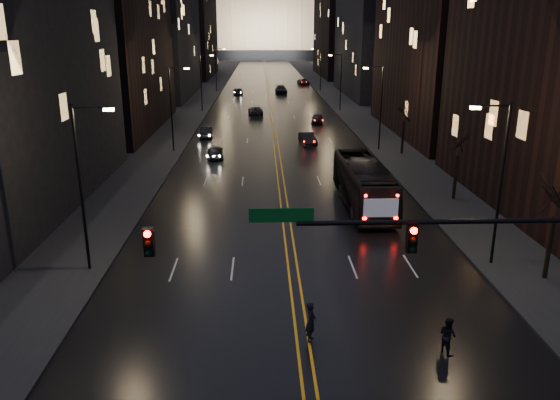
{
  "coord_description": "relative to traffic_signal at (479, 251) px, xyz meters",
  "views": [
    {
      "loc": [
        -1.65,
        -17.36,
        12.47
      ],
      "look_at": [
        -0.66,
        11.14,
        3.56
      ],
      "focal_mm": 35.0,
      "sensor_mm": 36.0,
      "label": 1
    }
  ],
  "objects": [
    {
      "name": "tree_right_far",
      "position": [
        7.09,
        38.0,
        -0.58
      ],
      "size": [
        2.4,
        2.4,
        6.65
      ],
      "color": "black",
      "rests_on": "ground"
    },
    {
      "name": "building_right_dist",
      "position": [
        15.09,
        140.0,
        5.9
      ],
      "size": [
        12.0,
        40.0,
        22.0
      ],
      "primitive_type": "cube",
      "color": "black",
      "rests_on": "ground"
    },
    {
      "name": "tree_right_near",
      "position": [
        7.09,
        8.0,
        -0.58
      ],
      "size": [
        2.4,
        2.4,
        6.65
      ],
      "color": "black",
      "rests_on": "ground"
    },
    {
      "name": "building_right_mid",
      "position": [
        15.09,
        92.0,
        7.9
      ],
      "size": [
        12.0,
        34.0,
        26.0
      ],
      "primitive_type": "cube",
      "color": "black",
      "rests_on": "ground"
    },
    {
      "name": "streetlamp_right_near",
      "position": [
        4.91,
        10.0,
        -0.02
      ],
      "size": [
        2.13,
        0.25,
        9.0
      ],
      "color": "black",
      "rests_on": "ground"
    },
    {
      "name": "sidewalk_right",
      "position": [
        8.09,
        130.0,
        -5.02
      ],
      "size": [
        8.0,
        320.0,
        0.16
      ],
      "primitive_type": "cube",
      "color": "black",
      "rests_on": "ground"
    },
    {
      "name": "tree_right_mid",
      "position": [
        7.09,
        22.0,
        -0.58
      ],
      "size": [
        2.4,
        2.4,
        6.65
      ],
      "color": "black",
      "rests_on": "ground"
    },
    {
      "name": "receding_car_b",
      "position": [
        0.26,
        58.28,
        -4.42
      ],
      "size": [
        2.15,
        4.2,
        1.37
      ],
      "primitive_type": "imported",
      "rotation": [
        0.0,
        0.0,
        -0.14
      ],
      "color": "black",
      "rests_on": "ground"
    },
    {
      "name": "bus",
      "position": [
        -0.1,
        20.89,
        -3.44
      ],
      "size": [
        2.9,
        11.97,
        3.33
      ],
      "primitive_type": "imported",
      "rotation": [
        0.0,
        0.0,
        0.01
      ],
      "color": "black",
      "rests_on": "ground"
    },
    {
      "name": "receding_car_d",
      "position": [
        2.59,
        114.5,
        -4.42
      ],
      "size": [
        2.83,
        5.17,
        1.37
      ],
      "primitive_type": "imported",
      "rotation": [
        0.0,
        0.0,
        0.11
      ],
      "color": "black",
      "rests_on": "ground"
    },
    {
      "name": "sidewalk_left",
      "position": [
        -19.91,
        130.0,
        -5.02
      ],
      "size": [
        8.0,
        320.0,
        0.16
      ],
      "primitive_type": "cube",
      "color": "black",
      "rests_on": "ground"
    },
    {
      "name": "oncoming_car_a",
      "position": [
        -12.25,
        36.98,
        -4.43
      ],
      "size": [
        1.92,
        4.06,
        1.34
      ],
      "primitive_type": "imported",
      "rotation": [
        0.0,
        0.0,
        3.23
      ],
      "color": "black",
      "rests_on": "ground"
    },
    {
      "name": "streetlamp_left_far",
      "position": [
        -16.72,
        70.0,
        -0.02
      ],
      "size": [
        2.13,
        0.25,
        9.0
      ],
      "color": "black",
      "rests_on": "ground"
    },
    {
      "name": "streetlamp_left_dist",
      "position": [
        -16.72,
        100.0,
        -0.02
      ],
      "size": [
        2.13,
        0.25,
        9.0
      ],
      "color": "black",
      "rests_on": "ground"
    },
    {
      "name": "center_line",
      "position": [
        -5.91,
        130.0,
        -5.08
      ],
      "size": [
        0.62,
        320.0,
        0.01
      ],
      "primitive_type": "cube",
      "color": "orange",
      "rests_on": "road"
    },
    {
      "name": "ground",
      "position": [
        -5.91,
        0.0,
        -5.1
      ],
      "size": [
        900.0,
        900.0,
        0.0
      ],
      "primitive_type": "plane",
      "color": "black",
      "rests_on": "ground"
    },
    {
      "name": "building_left_mid",
      "position": [
        -26.91,
        54.0,
        8.9
      ],
      "size": [
        12.0,
        30.0,
        28.0
      ],
      "primitive_type": "cube",
      "color": "black",
      "rests_on": "ground"
    },
    {
      "name": "building_left_far",
      "position": [
        -26.91,
        92.0,
        4.9
      ],
      "size": [
        12.0,
        34.0,
        20.0
      ],
      "primitive_type": "cube",
      "color": "black",
      "rests_on": "ground"
    },
    {
      "name": "traffic_signal",
      "position": [
        0.0,
        0.0,
        0.0
      ],
      "size": [
        17.29,
        0.45,
        7.0
      ],
      "color": "black",
      "rests_on": "ground"
    },
    {
      "name": "pedestrian_b",
      "position": [
        -0.17,
        1.6,
        -4.31
      ],
      "size": [
        0.71,
        0.88,
        1.59
      ],
      "primitive_type": "imported",
      "rotation": [
        0.0,
        0.0,
        2.0
      ],
      "color": "black",
      "rests_on": "ground"
    },
    {
      "name": "receding_car_c",
      "position": [
        -3.41,
        95.96,
        -4.31
      ],
      "size": [
        2.47,
        5.56,
        1.58
      ],
      "primitive_type": "imported",
      "rotation": [
        0.0,
        0.0,
        0.05
      ],
      "color": "black",
      "rests_on": "ground"
    },
    {
      "name": "building_left_dist",
      "position": [
        -26.91,
        140.0,
        6.9
      ],
      "size": [
        12.0,
        40.0,
        24.0
      ],
      "primitive_type": "cube",
      "color": "black",
      "rests_on": "ground"
    },
    {
      "name": "streetlamp_left_near",
      "position": [
        -16.72,
        10.0,
        -0.02
      ],
      "size": [
        2.13,
        0.25,
        9.0
      ],
      "color": "black",
      "rests_on": "ground"
    },
    {
      "name": "pedestrian_a",
      "position": [
        -5.58,
        2.67,
        -4.22
      ],
      "size": [
        0.57,
        0.73,
        1.78
      ],
      "primitive_type": "imported",
      "rotation": [
        0.0,
        0.0,
        1.33
      ],
      "color": "black",
      "rests_on": "ground"
    },
    {
      "name": "oncoming_car_d",
      "position": [
        -12.15,
        93.9,
        -4.44
      ],
      "size": [
        2.25,
        4.72,
        1.33
      ],
      "primitive_type": "imported",
      "rotation": [
        0.0,
        0.0,
        3.23
      ],
      "color": "black",
      "rests_on": "ground"
    },
    {
      "name": "road",
      "position": [
        -5.91,
        130.0,
        -5.09
      ],
      "size": [
        20.0,
        320.0,
        0.02
      ],
      "primitive_type": "cube",
      "color": "black",
      "rests_on": "ground"
    },
    {
      "name": "oncoming_car_c",
      "position": [
        -8.41,
        66.48,
        -4.46
      ],
      "size": [
        2.38,
        4.71,
        1.28
      ],
      "primitive_type": "imported",
      "rotation": [
        0.0,
        0.0,
        3.2
      ],
      "color": "black",
      "rests_on": "ground"
    },
    {
      "name": "streetlamp_right_dist",
      "position": [
        4.91,
        100.0,
        -0.02
      ],
      "size": [
        2.13,
        0.25,
        9.0
      ],
      "color": "black",
      "rests_on": "ground"
    },
    {
      "name": "capitol",
      "position": [
        -5.91,
        250.0,
        12.05
      ],
      "size": [
        90.0,
        50.0,
        58.5
      ],
      "color": "black",
      "rests_on": "ground"
    },
    {
      "name": "streetlamp_right_mid",
      "position": [
        4.91,
        40.0,
        -0.02
      ],
      "size": [
        2.13,
        0.25,
        9.0
      ],
      "color": "black",
      "rests_on": "ground"
    },
    {
      "name": "streetlamp_right_far",
      "position": [
        4.91,
        70.0,
        -0.02
      ],
      "size": [
        2.13,
        0.25,
        9.0
      ],
      "color": "black",
      "rests_on": "ground"
    },
    {
      "name": "receding_car_a",
      "position": [
        -2.31,
        43.63,
        -4.42
      ],
      "size": [
        1.97,
        4.29,
        1.36
      ],
      "primitive_type": "imported",
      "rotation": [
        0.0,
        0.0,
        0.13
      ],
      "color": "black",
      "rests_on": "ground"
    },
    {
      "name": "oncoming_car_b",
      "position": [
        -14.21,
        47.99,
        -4.39
      ],
      "size": [
        1.92,
        4.44,
        1.42
      ],
      "primitive_type": "imported",
      "rotation": [
        0.0,
        0.0,
        3.24
      ],
      "color": "black",
      "rests_on": "ground"
    },
    {
      "name": "streetlamp_left_mid",
      "position": [
        -16.72,
        40.0,
        -0.02
      ],
      "size": [
        2.13,
        0.25,
        9.0
      ],
      "color": "black",
      "rests_on": "ground"
    }
  ]
}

